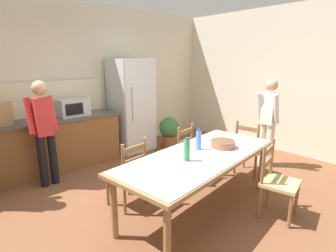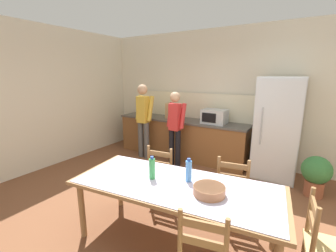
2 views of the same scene
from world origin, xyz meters
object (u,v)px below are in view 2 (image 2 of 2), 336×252
(chair_side_far_left, at_px, (164,174))
(person_at_counter, at_px, (175,125))
(paper_bag, at_px, (171,111))
(chair_side_far_right, at_px, (233,188))
(microwave, at_px, (214,116))
(potted_plant, at_px, (316,173))
(bottle_near_centre, at_px, (152,168))
(chair_head_end, at_px, (326,249))
(person_at_sink, at_px, (143,117))
(bottle_off_centre, at_px, (189,171))
(serving_bowl, at_px, (209,190))
(dining_table, at_px, (175,189))
(refrigerator, at_px, (277,129))

(chair_side_far_left, height_order, person_at_counter, person_at_counter)
(paper_bag, relative_size, chair_side_far_right, 0.40)
(paper_bag, bearing_deg, microwave, 0.41)
(potted_plant, bearing_deg, person_at_counter, -178.40)
(microwave, height_order, bottle_near_centre, microwave)
(chair_side_far_right, distance_m, person_at_counter, 2.04)
(chair_side_far_right, xyz_separation_m, potted_plant, (0.97, 1.27, -0.06))
(chair_head_end, bearing_deg, bottle_near_centre, 91.33)
(person_at_sink, height_order, person_at_counter, person_at_sink)
(bottle_off_centre, bearing_deg, paper_bag, 124.74)
(chair_side_far_left, bearing_deg, serving_bowl, 137.25)
(chair_side_far_right, relative_size, chair_side_far_left, 1.00)
(chair_head_end, bearing_deg, microwave, 33.71)
(chair_side_far_right, distance_m, potted_plant, 1.60)
(paper_bag, bearing_deg, chair_side_far_left, -62.30)
(chair_side_far_left, height_order, potted_plant, chair_side_far_left)
(paper_bag, xyz_separation_m, chair_side_far_left, (0.96, -1.83, -0.64))
(serving_bowl, bearing_deg, paper_bag, 127.67)
(dining_table, xyz_separation_m, chair_head_end, (1.43, 0.17, -0.24))
(refrigerator, height_order, person_at_counter, refrigerator)
(microwave, relative_size, person_at_sink, 0.29)
(refrigerator, distance_m, bottle_off_centre, 2.47)
(paper_bag, distance_m, chair_head_end, 3.86)
(chair_head_end, height_order, person_at_counter, person_at_counter)
(microwave, relative_size, serving_bowl, 1.56)
(chair_side_far_right, relative_size, person_at_counter, 0.58)
(refrigerator, distance_m, dining_table, 2.63)
(bottle_off_centre, distance_m, chair_side_far_left, 1.00)
(bottle_near_centre, relative_size, bottle_off_centre, 1.00)
(dining_table, bearing_deg, bottle_near_centre, -173.28)
(dining_table, relative_size, potted_plant, 3.57)
(bottle_off_centre, relative_size, serving_bowl, 0.84)
(refrigerator, bearing_deg, microwave, 179.12)
(refrigerator, distance_m, chair_side_far_right, 1.80)
(serving_bowl, height_order, potted_plant, serving_bowl)
(paper_bag, distance_m, serving_bowl, 3.23)
(refrigerator, xyz_separation_m, person_at_sink, (-2.75, -0.48, 0.02))
(chair_side_far_left, bearing_deg, potted_plant, -152.39)
(potted_plant, bearing_deg, dining_table, -123.79)
(serving_bowl, bearing_deg, potted_plant, 64.86)
(paper_bag, height_order, serving_bowl, paper_bag)
(chair_head_end, xyz_separation_m, potted_plant, (-0.03, 1.92, -0.06))
(bottle_near_centre, xyz_separation_m, bottle_off_centre, (0.38, 0.16, 0.00))
(paper_bag, relative_size, potted_plant, 0.54)
(potted_plant, bearing_deg, serving_bowl, -115.14)
(person_at_sink, bearing_deg, person_at_counter, -91.39)
(serving_bowl, distance_m, person_at_sink, 3.18)
(paper_bag, relative_size, person_at_counter, 0.23)
(dining_table, relative_size, bottle_off_centre, 8.83)
(bottle_off_centre, distance_m, person_at_counter, 2.27)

